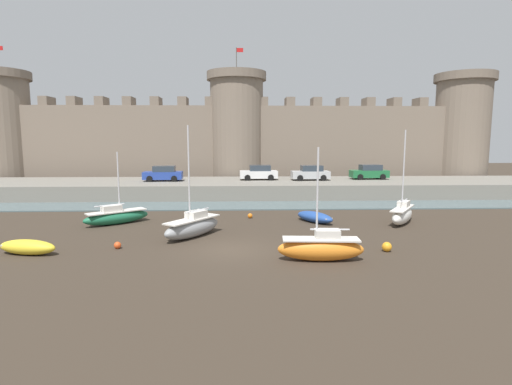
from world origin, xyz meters
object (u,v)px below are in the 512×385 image
Objects in this scene: sailboat_midflat_right at (116,216)px; mooring_buoy_mid_mud at (250,216)px; sailboat_near_channel_right at (193,226)px; car_quay_west at (311,173)px; rowboat_foreground_centre at (27,247)px; car_quay_centre_west at (369,172)px; mooring_buoy_near_channel at (118,245)px; rowboat_foreground_left at (315,217)px; sailboat_midflat_centre at (321,248)px; sailboat_midflat_left at (402,214)px; car_quay_centre_east at (163,174)px; car_quay_east at (259,173)px; mooring_buoy_off_centre at (387,247)px.

mooring_buoy_mid_mud is at bearing 10.71° from sailboat_midflat_right.
car_quay_west is (10.55, 18.95, 1.67)m from sailboat_near_channel_right.
car_quay_centre_west is (25.49, 23.38, 1.93)m from rowboat_foreground_centre.
sailboat_midflat_right reaches higher than car_quay_west.
mooring_buoy_near_channel is at bearing -146.28° from sailboat_near_channel_right.
rowboat_foreground_left is at bearing 0.46° from sailboat_midflat_right.
sailboat_midflat_centre is at bearing -98.60° from rowboat_foreground_left.
car_quay_centre_east is at bearing 142.52° from sailboat_midflat_left.
rowboat_foreground_left is at bearing -19.91° from mooring_buoy_mid_mud.
sailboat_midflat_left is 16.07m from car_quay_west.
car_quay_centre_east reaches higher than mooring_buoy_near_channel.
sailboat_near_channel_right is 7.10m from sailboat_midflat_right.
sailboat_midflat_centre is 1.34× the size of car_quay_centre_west.
sailboat_midflat_right is at bearing 144.52° from sailboat_midflat_centre.
car_quay_west is (16.42, 14.96, 1.78)m from sailboat_midflat_right.
sailboat_midflat_centre is (6.91, -5.12, -0.01)m from sailboat_near_channel_right.
mooring_buoy_mid_mud is at bearing 48.15° from mooring_buoy_near_channel.
car_quay_west reaches higher than mooring_buoy_mid_mud.
sailboat_midflat_left is 1.59× the size of car_quay_west.
sailboat_midflat_right is at bearing -169.29° from mooring_buoy_mid_mud.
rowboat_foreground_left is at bearing 173.96° from sailboat_midflat_left.
sailboat_midflat_centre reaches higher than car_quay_centre_east.
car_quay_centre_west is (17.33, 19.87, 1.67)m from sailboat_near_channel_right.
car_quay_east is (8.76, 22.09, 2.15)m from mooring_buoy_near_channel.
mooring_buoy_off_centre is at bearing -0.44° from rowboat_foreground_centre.
rowboat_foreground_left is at bearing 107.54° from mooring_buoy_off_centre.
sailboat_midflat_left is 1.30× the size of sailboat_midflat_right.
car_quay_centre_east is (-22.66, -1.24, 0.00)m from car_quay_centre_west.
rowboat_foreground_centre is (-8.16, -3.51, -0.26)m from sailboat_near_channel_right.
rowboat_foreground_centre is 4.45m from mooring_buoy_near_channel.
sailboat_near_channel_right is 9.27m from rowboat_foreground_left.
sailboat_near_channel_right reaches higher than rowboat_foreground_centre.
rowboat_foreground_left is 9.33m from sailboat_midflat_centre.
sailboat_midflat_right is 7.85m from rowboat_foreground_centre.
sailboat_midflat_right is at bearing 155.30° from mooring_buoy_off_centre.
car_quay_west is (-0.20, 22.61, 2.09)m from mooring_buoy_off_centre.
mooring_buoy_mid_mud is at bearing -95.35° from car_quay_east.
sailboat_midflat_centre is 10.84× the size of mooring_buoy_off_centre.
sailboat_midflat_centre is (12.78, -9.11, 0.09)m from sailboat_midflat_right.
rowboat_foreground_left is 6.54× the size of mooring_buoy_off_centre.
sailboat_midflat_right is 9.89× the size of mooring_buoy_off_centre.
sailboat_midflat_right is 1.23× the size of car_quay_centre_east.
mooring_buoy_off_centre is 0.12× the size of car_quay_west.
sailboat_midflat_right is (-5.87, 3.99, -0.10)m from sailboat_near_channel_right.
car_quay_centre_west is at bearing 42.53° from rowboat_foreground_centre.
rowboat_foreground_centre is at bearing -106.97° from sailboat_midflat_right.
sailboat_near_channel_right is at bearing 161.22° from mooring_buoy_off_centre.
sailboat_midflat_centre is 1.34× the size of car_quay_centre_east.
rowboat_foreground_centre is 34.64m from car_quay_centre_west.
rowboat_foreground_centre is 8.53× the size of mooring_buoy_near_channel.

